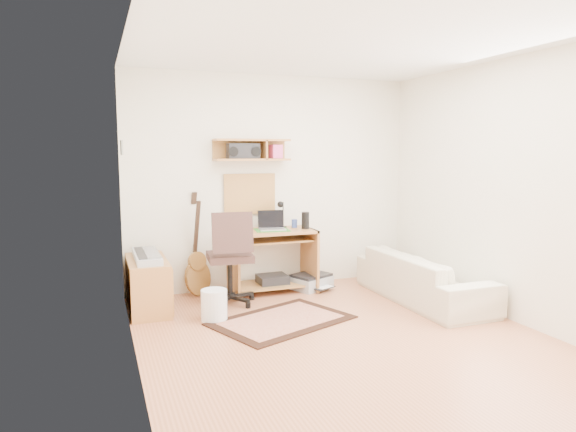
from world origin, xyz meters
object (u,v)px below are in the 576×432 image
object	(u,v)px
desk	(272,261)
sofa	(423,269)
printer	(311,282)
task_chair	(230,257)
cabinet	(148,285)

from	to	relation	value
desk	sofa	distance (m)	1.76
printer	sofa	distance (m)	1.37
desk	task_chair	xyz separation A→B (m)	(-0.60, -0.33, 0.16)
task_chair	cabinet	distance (m)	0.92
desk	task_chair	size ratio (longest dim) A/B	0.94
cabinet	desk	bearing A→B (deg)	9.13
printer	desk	bearing A→B (deg)	151.07
cabinet	sofa	size ratio (longest dim) A/B	0.49
desk	task_chair	bearing A→B (deg)	-151.73
task_chair	sofa	size ratio (longest dim) A/B	0.58
cabinet	sofa	bearing A→B (deg)	-13.62
printer	sofa	bearing A→B (deg)	-66.48
sofa	printer	bearing A→B (deg)	47.39
cabinet	printer	distance (m)	1.99
printer	cabinet	bearing A→B (deg)	161.78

